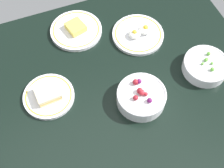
% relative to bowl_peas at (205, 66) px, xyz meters
% --- Properties ---
extents(dining_table, '(1.14, 0.92, 0.04)m').
position_rel_bowl_peas_xyz_m(dining_table, '(-0.36, 0.06, -0.05)').
color(dining_table, black).
rests_on(dining_table, ground).
extents(bowl_peas, '(0.17, 0.17, 0.06)m').
position_rel_bowl_peas_xyz_m(bowl_peas, '(0.00, 0.00, 0.00)').
color(bowl_peas, silver).
rests_on(bowl_peas, dining_table).
extents(plate_eggs, '(0.21, 0.21, 0.05)m').
position_rel_bowl_peas_xyz_m(plate_eggs, '(-0.17, 0.24, -0.01)').
color(plate_eggs, silver).
rests_on(plate_eggs, dining_table).
extents(plate_sandwich, '(0.19, 0.19, 0.05)m').
position_rel_bowl_peas_xyz_m(plate_sandwich, '(-0.59, 0.10, -0.01)').
color(plate_sandwich, silver).
rests_on(plate_sandwich, dining_table).
extents(bowl_berries, '(0.18, 0.18, 0.07)m').
position_rel_bowl_peas_xyz_m(bowl_berries, '(-0.28, -0.04, 0.00)').
color(bowl_berries, silver).
rests_on(bowl_berries, dining_table).
extents(plate_cheese, '(0.21, 0.21, 0.04)m').
position_rel_bowl_peas_xyz_m(plate_cheese, '(-0.40, 0.36, -0.01)').
color(plate_cheese, silver).
rests_on(plate_cheese, dining_table).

